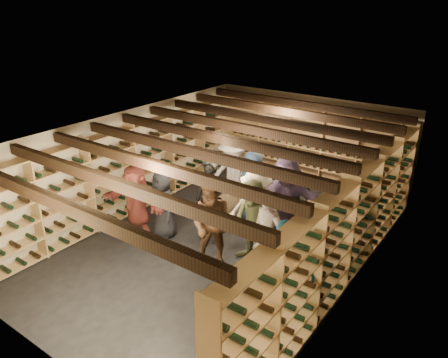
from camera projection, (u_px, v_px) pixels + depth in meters
ground at (222, 242)px, 9.19m from camera, size 8.00×8.00×0.00m
walls at (222, 190)px, 8.72m from camera, size 5.52×8.02×2.40m
ceiling at (222, 132)px, 8.25m from camera, size 5.50×8.00×0.01m
ceiling_joists at (222, 139)px, 8.31m from camera, size 5.40×7.12×0.18m
wine_rack_left at (133, 168)px, 10.15m from camera, size 0.32×7.50×2.15m
wine_rack_right at (344, 233)px, 7.38m from camera, size 0.32×7.50×2.15m
wine_rack_back at (306, 146)px, 11.63m from camera, size 4.70×0.30×2.15m
crate_stack_left at (228, 200)px, 10.47m from camera, size 0.59×0.50×0.51m
crate_stack_right at (253, 211)px, 10.12m from camera, size 0.50×0.34×0.34m
crate_loose at (334, 206)px, 10.57m from camera, size 0.52×0.36×0.17m
person_0 at (163, 204)px, 9.15m from camera, size 0.84×0.67×1.48m
person_1 at (210, 201)px, 8.91m from camera, size 0.68×0.46×1.82m
person_2 at (253, 224)px, 8.10m from camera, size 0.98×0.85×1.73m
person_3 at (256, 211)px, 8.61m from camera, size 1.27×0.97×1.73m
person_4 at (281, 271)px, 6.68m from camera, size 1.11×0.61×1.78m
person_5 at (136, 204)px, 8.93m from camera, size 1.62×0.65×1.71m
person_6 at (252, 187)px, 9.77m from camera, size 0.89×0.65×1.67m
person_7 at (267, 238)px, 7.62m from camera, size 0.71×0.53×1.74m
person_8 at (214, 225)px, 8.01m from camera, size 1.07×0.96×1.81m
person_9 at (233, 175)px, 10.14m from camera, size 1.22×0.73×1.86m
person_10 at (289, 192)px, 9.36m from camera, size 1.09×0.53×1.81m
person_11 at (285, 200)px, 8.86m from camera, size 1.85×1.04×1.90m
person_12 at (343, 217)px, 8.44m from camera, size 0.88×0.64×1.65m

